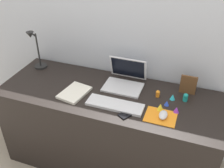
{
  "coord_description": "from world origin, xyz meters",
  "views": [
    {
      "loc": [
        0.58,
        -1.51,
        1.87
      ],
      "look_at": [
        0.03,
        0.0,
        0.83
      ],
      "focal_mm": 41.25,
      "sensor_mm": 36.0,
      "label": 1
    }
  ],
  "objects": [
    {
      "name": "keyboard",
      "position": [
        0.1,
        -0.13,
        0.75
      ],
      "size": [
        0.41,
        0.13,
        0.02
      ],
      "primitive_type": "cube",
      "color": "silver",
      "rests_on": "desk"
    },
    {
      "name": "cell_phone",
      "position": [
        0.22,
        -0.19,
        0.74
      ],
      "size": [
        0.12,
        0.14,
        0.01
      ],
      "primitive_type": "cube",
      "rotation": [
        0.0,
        0.0,
        -0.56
      ],
      "color": "black",
      "rests_on": "desk"
    },
    {
      "name": "toy_figurine_purple",
      "position": [
        0.53,
        -0.06,
        0.76
      ],
      "size": [
        0.04,
        0.04,
        0.05
      ],
      "primitive_type": "cone",
      "color": "purple",
      "rests_on": "desk"
    },
    {
      "name": "desk",
      "position": [
        0.0,
        0.0,
        0.37
      ],
      "size": [
        1.69,
        0.63,
        0.74
      ],
      "primitive_type": "cube",
      "color": "black",
      "rests_on": "ground_plane"
    },
    {
      "name": "picture_frame",
      "position": [
        0.57,
        0.2,
        0.81
      ],
      "size": [
        0.12,
        0.02,
        0.15
      ],
      "primitive_type": "cube",
      "color": "brown",
      "rests_on": "desk"
    },
    {
      "name": "toy_figurine_cyan",
      "position": [
        0.48,
        0.09,
        0.76
      ],
      "size": [
        0.04,
        0.04,
        0.04
      ],
      "primitive_type": "cone",
      "color": "#28B7CC",
      "rests_on": "desk"
    },
    {
      "name": "desk_lamp",
      "position": [
        -0.71,
        0.15,
        0.91
      ],
      "size": [
        0.11,
        0.15,
        0.36
      ],
      "color": "black",
      "rests_on": "desk"
    },
    {
      "name": "toy_figurine_orange",
      "position": [
        0.37,
        0.08,
        0.77
      ],
      "size": [
        0.03,
        0.03,
        0.05
      ],
      "color": "orange",
      "rests_on": "desk"
    },
    {
      "name": "ground_plane",
      "position": [
        0.0,
        0.0,
        0.0
      ],
      "size": [
        6.0,
        6.0,
        0.0
      ],
      "primitive_type": "plane",
      "color": "gray"
    },
    {
      "name": "toy_figurine_blue",
      "position": [
        0.45,
        -0.0,
        0.76
      ],
      "size": [
        0.03,
        0.03,
        0.04
      ],
      "primitive_type": "cone",
      "color": "blue",
      "rests_on": "desk"
    },
    {
      "name": "mouse",
      "position": [
        0.45,
        -0.14,
        0.76
      ],
      "size": [
        0.06,
        0.1,
        0.03
      ],
      "primitive_type": "ellipsoid",
      "color": "silver",
      "rests_on": "mousepad"
    },
    {
      "name": "laptop",
      "position": [
        0.09,
        0.16,
        0.79
      ],
      "size": [
        0.3,
        0.27,
        0.21
      ],
      "color": "silver",
      "rests_on": "desk"
    },
    {
      "name": "toy_figurine_yellow",
      "position": [
        0.42,
        -0.07,
        0.77
      ],
      "size": [
        0.05,
        0.05,
        0.05
      ],
      "primitive_type": "cone",
      "color": "yellow",
      "rests_on": "desk"
    },
    {
      "name": "back_wall",
      "position": [
        0.0,
        0.35,
        0.85
      ],
      "size": [
        2.89,
        0.05,
        1.69
      ],
      "primitive_type": "cube",
      "color": "#B2B7C1",
      "rests_on": "ground_plane"
    },
    {
      "name": "toy_figurine_teal",
      "position": [
        0.57,
        0.1,
        0.77
      ],
      "size": [
        0.04,
        0.04,
        0.06
      ],
      "color": "teal",
      "rests_on": "desk"
    },
    {
      "name": "notebook_pad",
      "position": [
        -0.24,
        -0.09,
        0.75
      ],
      "size": [
        0.21,
        0.27,
        0.02
      ],
      "primitive_type": "cube",
      "rotation": [
        0.0,
        0.0,
        -0.17
      ],
      "color": "silver",
      "rests_on": "desk"
    },
    {
      "name": "mousepad",
      "position": [
        0.43,
        -0.14,
        0.74
      ],
      "size": [
        0.21,
        0.17,
        0.0
      ],
      "primitive_type": "cube",
      "color": "orange",
      "rests_on": "desk"
    }
  ]
}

